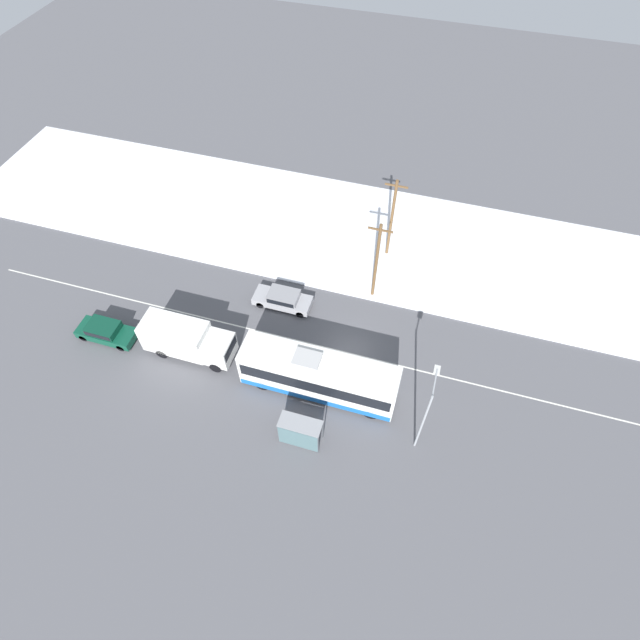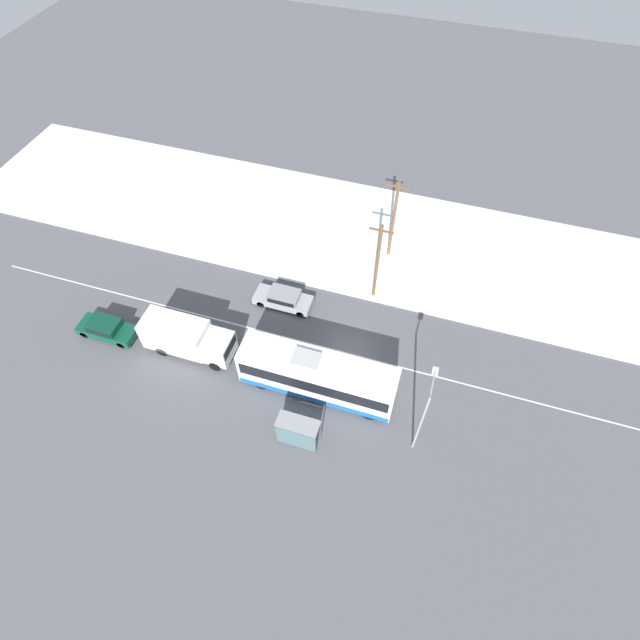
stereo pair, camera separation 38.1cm
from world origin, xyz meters
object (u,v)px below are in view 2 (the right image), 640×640
object	(u,v)px
sedan_car	(284,298)
utility_pole_roadside	(377,261)
parked_car_near_truck	(106,328)
pedestrian_at_stop	(290,418)
streetlamp	(424,411)
city_bus	(317,375)
utility_pole_snowlot	(394,219)
box_truck	(186,337)
bus_shelter	(297,432)

from	to	relation	value
sedan_car	utility_pole_roadside	world-z (taller)	utility_pole_roadside
parked_car_near_truck	pedestrian_at_stop	xyz separation A→B (m)	(15.88, -2.92, 0.21)
streetlamp	utility_pole_roadside	bearing A→B (deg)	116.09
city_bus	pedestrian_at_stop	size ratio (longest dim) A/B	6.69
parked_car_near_truck	pedestrian_at_stop	bearing A→B (deg)	-10.42
utility_pole_snowlot	parked_car_near_truck	bearing A→B (deg)	-141.32
streetlamp	city_bus	bearing A→B (deg)	165.92
sedan_car	utility_pole_roadside	xyz separation A→B (m)	(6.63, 3.05, 3.22)
sedan_car	pedestrian_at_stop	world-z (taller)	pedestrian_at_stop
sedan_car	box_truck	bearing A→B (deg)	50.29
sedan_car	bus_shelter	distance (m)	11.99
city_bus	utility_pole_roadside	xyz separation A→B (m)	(1.70, 9.61, 2.23)
utility_pole_roadside	utility_pole_snowlot	bearing A→B (deg)	88.35
city_bus	sedan_car	xyz separation A→B (m)	(-4.93, 6.56, -0.99)
utility_pole_roadside	parked_car_near_truck	bearing A→B (deg)	-151.77
pedestrian_at_stop	utility_pole_roadside	distance (m)	13.42
parked_car_near_truck	utility_pole_roadside	distance (m)	21.19
box_truck	bus_shelter	bearing A→B (deg)	-24.48
sedan_car	streetlamp	size ratio (longest dim) A/B	0.70
sedan_car	utility_pole_snowlot	bearing A→B (deg)	-130.15
city_bus	sedan_car	size ratio (longest dim) A/B	2.34
city_bus	streetlamp	bearing A→B (deg)	-14.08
utility_pole_snowlot	utility_pole_roadside	bearing A→B (deg)	-91.65
parked_car_near_truck	utility_pole_roadside	size ratio (longest dim) A/B	0.59
sedan_car	utility_pole_roadside	distance (m)	7.98
utility_pole_roadside	box_truck	bearing A→B (deg)	-141.79
pedestrian_at_stop	utility_pole_snowlot	world-z (taller)	utility_pole_snowlot
utility_pole_snowlot	city_bus	bearing A→B (deg)	-97.21
parked_car_near_truck	pedestrian_at_stop	size ratio (longest dim) A/B	2.76
streetlamp	utility_pole_snowlot	bearing A→B (deg)	108.39
box_truck	parked_car_near_truck	xyz separation A→B (m)	(-6.61, -0.58, -0.83)
pedestrian_at_stop	bus_shelter	size ratio (longest dim) A/B	0.59
sedan_car	parked_car_near_truck	size ratio (longest dim) A/B	1.03
city_bus	sedan_car	world-z (taller)	city_bus
streetlamp	utility_pole_roadside	size ratio (longest dim) A/B	0.87
bus_shelter	streetlamp	world-z (taller)	streetlamp
box_truck	parked_car_near_truck	world-z (taller)	box_truck
parked_car_near_truck	pedestrian_at_stop	world-z (taller)	pedestrian_at_stop
bus_shelter	sedan_car	bearing A→B (deg)	114.33
sedan_car	utility_pole_roadside	size ratio (longest dim) A/B	0.61
box_truck	streetlamp	world-z (taller)	streetlamp
pedestrian_at_stop	sedan_car	bearing A→B (deg)	112.55
box_truck	bus_shelter	xyz separation A→B (m)	(10.14, -4.62, 0.06)
pedestrian_at_stop	utility_pole_roadside	bearing A→B (deg)	78.66
pedestrian_at_stop	streetlamp	bearing A→B (deg)	9.60
box_truck	streetlamp	xyz separation A→B (m)	(17.45, -2.12, 2.60)
pedestrian_at_stop	utility_pole_roadside	world-z (taller)	utility_pole_roadside
city_bus	bus_shelter	bearing A→B (deg)	-90.09
pedestrian_at_stop	box_truck	bearing A→B (deg)	159.30
box_truck	bus_shelter	distance (m)	11.14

